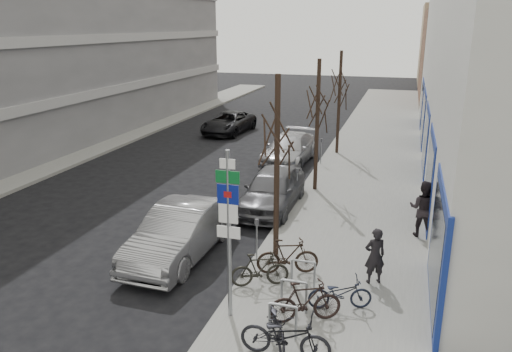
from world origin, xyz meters
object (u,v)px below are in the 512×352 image
Objects in this scene: bike_mid_inner at (260,269)px; parked_car_mid at (272,189)px; meter_mid at (297,181)px; meter_front at (257,235)px; parked_car_back at (289,149)px; pedestrian_near at (375,256)px; bike_rack at (294,292)px; tree_far at (340,78)px; meter_back at (321,149)px; pedestrian_far at (423,208)px; parked_car_front at (180,232)px; lane_car at (229,123)px; bike_near_right at (305,301)px; bike_far_inner at (288,256)px; tree_mid at (318,95)px; tree_near at (277,125)px; highway_sign_pole at (229,225)px; bike_far_curb at (285,332)px; bike_mid_curb at (340,291)px; bike_near_left at (277,321)px.

parked_car_mid reaches higher than bike_mid_inner.
meter_mid is 6.98m from bike_mid_inner.
parked_car_back is at bearing 98.36° from meter_front.
pedestrian_near is (3.38, -0.41, 0.01)m from meter_front.
bike_rack is 16.31m from tree_far.
meter_back is 0.81× the size of pedestrian_near.
meter_back is (-0.45, -2.50, -3.19)m from tree_far.
pedestrian_far is at bearing -13.73° from parked_car_mid.
lane_car is at bearing 106.59° from parked_car_front.
pedestrian_near reaches higher than parked_car_mid.
pedestrian_far is at bearing -135.25° from pedestrian_near.
meter_back is at bearing 90.00° from meter_mid.
bike_far_inner is at bearing -2.65° from bike_near_right.
tree_mid is 5.78m from parked_car_back.
parked_car_front is at bearing 151.31° from bike_rack.
meter_front is (-1.65, 2.40, 0.26)m from bike_rack.
bike_far_inner is at bearing -60.28° from tree_near.
meter_front is at bearing -80.38° from parked_car_mid.
parked_car_mid is at bearing 106.51° from tree_near.
highway_sign_pole is 3.31× the size of meter_back.
meter_front is 0.66× the size of bike_far_curb.
bike_rack is 1.14m from bike_mid_curb.
lane_car reaches higher than bike_far_inner.
bike_far_inner is at bearing 11.92° from bike_far_curb.
meter_front is 0.26× the size of parked_car_front.
pedestrian_near is (2.93, -0.91, -3.17)m from tree_near.
pedestrian_near is (4.13, -4.95, 0.14)m from parked_car_mid.
pedestrian_far is at bearing 27.39° from parked_car_front.
bike_rack is 0.47× the size of parked_car_front.
tree_far is at bearing -17.71° from bike_far_inner.
pedestrian_far is at bearing 32.76° from tree_near.
meter_back is (-0.45, 10.50, -3.19)m from tree_near.
bike_near_right is (2.00, -13.74, -0.24)m from meter_back.
tree_mid is 13.14m from lane_car.
bike_near_right is at bearing -64.46° from tree_near.
bike_rack is 13.50m from meter_back.
lane_car is 3.11× the size of pedestrian_near.
bike_far_curb is at bearing 172.41° from bike_far_inner.
bike_mid_inner is (-1.47, 1.28, -0.05)m from bike_near_right.
lane_car is 18.27m from pedestrian_far.
parked_car_back is 3.21× the size of pedestrian_near.
bike_rack is 7.35m from parked_car_mid.
bike_mid_inner is 3.06m from pedestrian_near.
parked_car_front is at bearing -101.84° from meter_back.
bike_mid_inner is (0.07, -14.96, -3.48)m from tree_far.
bike_mid_curb is 0.99× the size of bike_mid_inner.
bike_far_curb is at bearing -41.61° from parked_car_front.
bike_near_left is at bearing 168.98° from bike_far_inner.
meter_mid reaches higher than bike_far_inner.
bike_near_right is 2.36m from bike_far_inner.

